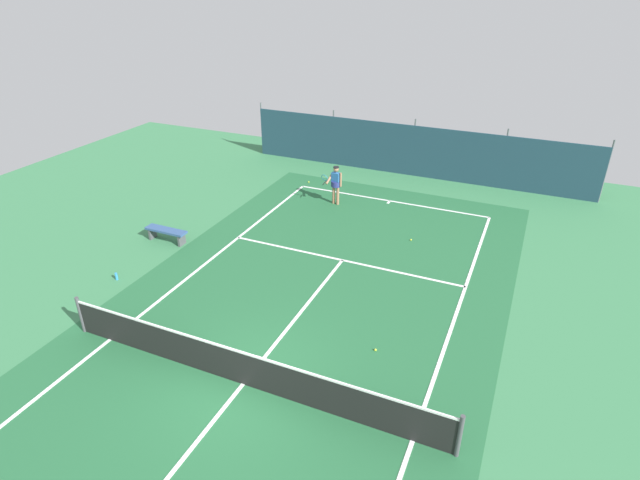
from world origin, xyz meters
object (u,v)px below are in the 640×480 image
object	(u,v)px
tennis_net	(242,368)
courtside_bench	(166,232)
tennis_ball_near_player	(411,240)
tennis_ball_by_sideline	(375,350)
tennis_ball_midcourt	(309,182)
tennis_player	(336,182)
water_bottle	(116,276)

from	to	relation	value
tennis_net	courtside_bench	size ratio (longest dim) A/B	6.33
tennis_ball_near_player	tennis_ball_by_sideline	world-z (taller)	same
tennis_net	tennis_ball_midcourt	bearing A→B (deg)	108.07
tennis_player	tennis_ball_near_player	world-z (taller)	tennis_player
water_bottle	tennis_ball_midcourt	bearing A→B (deg)	78.51
courtside_bench	tennis_player	bearing A→B (deg)	52.40
tennis_player	tennis_ball_by_sideline	world-z (taller)	tennis_player
tennis_player	courtside_bench	distance (m)	7.06
tennis_ball_by_sideline	water_bottle	bearing A→B (deg)	-179.79
tennis_ball_by_sideline	tennis_ball_near_player	bearing A→B (deg)	96.65
tennis_ball_near_player	tennis_ball_by_sideline	size ratio (longest dim) A/B	1.00
tennis_net	tennis_player	size ratio (longest dim) A/B	6.17
tennis_net	tennis_ball_by_sideline	distance (m)	3.50
tennis_player	water_bottle	xyz separation A→B (m)	(-4.09, -8.32, -0.84)
tennis_ball_near_player	courtside_bench	xyz separation A→B (m)	(-8.07, -3.61, 0.34)
tennis_ball_near_player	tennis_ball_by_sideline	bearing A→B (deg)	-83.35
tennis_ball_midcourt	water_bottle	distance (m)	10.28
tennis_ball_by_sideline	courtside_bench	size ratio (longest dim) A/B	0.04
tennis_ball_midcourt	courtside_bench	size ratio (longest dim) A/B	0.04
tennis_ball_by_sideline	courtside_bench	distance (m)	9.22
tennis_net	water_bottle	xyz separation A→B (m)	(-6.11, 2.38, -0.39)
courtside_bench	water_bottle	world-z (taller)	courtside_bench
courtside_bench	tennis_ball_near_player	bearing A→B (deg)	24.13
water_bottle	tennis_ball_by_sideline	bearing A→B (deg)	0.21
tennis_net	tennis_ball_midcourt	world-z (taller)	tennis_net
water_bottle	tennis_player	bearing A→B (deg)	63.82
tennis_player	tennis_ball_near_player	distance (m)	4.35
tennis_ball_by_sideline	courtside_bench	bearing A→B (deg)	162.85
tennis_ball_midcourt	tennis_ball_by_sideline	world-z (taller)	same
tennis_ball_midcourt	water_bottle	size ratio (longest dim) A/B	0.28
tennis_player	water_bottle	distance (m)	9.31
tennis_net	tennis_ball_by_sideline	size ratio (longest dim) A/B	153.33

